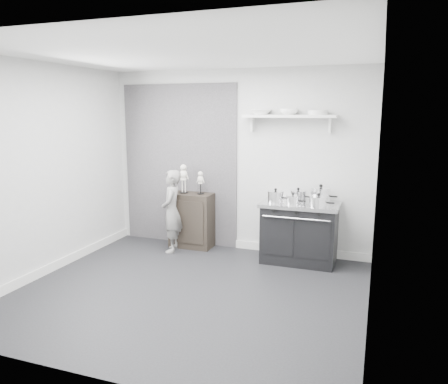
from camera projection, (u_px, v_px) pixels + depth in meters
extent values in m
plane|color=black|center=(189.00, 291.00, 5.14)|extent=(4.00, 4.00, 0.00)
cube|color=#ACACAA|center=(237.00, 161.00, 6.56)|extent=(4.00, 0.02, 2.70)
cube|color=#ACACAA|center=(87.00, 213.00, 3.22)|extent=(4.00, 0.02, 2.70)
cube|color=#ACACAA|center=(44.00, 170.00, 5.55)|extent=(0.02, 3.60, 2.70)
cube|color=#ACACAA|center=(376.00, 189.00, 4.23)|extent=(0.02, 3.60, 2.70)
cube|color=silver|center=(186.00, 53.00, 4.64)|extent=(4.00, 3.60, 0.02)
cube|color=black|center=(180.00, 165.00, 6.88)|extent=(1.90, 0.02, 2.50)
cube|color=silver|center=(300.00, 251.00, 6.44)|extent=(2.00, 0.03, 0.12)
cube|color=silver|center=(53.00, 267.00, 5.78)|extent=(0.03, 3.60, 0.12)
cube|color=silver|center=(289.00, 116.00, 6.05)|extent=(1.30, 0.26, 0.04)
cube|color=silver|center=(252.00, 124.00, 6.32)|extent=(0.03, 0.12, 0.20)
cube|color=silver|center=(330.00, 125.00, 5.95)|extent=(0.03, 0.12, 0.20)
cube|color=black|center=(299.00, 234.00, 6.09)|extent=(1.00, 0.60, 0.80)
cube|color=silver|center=(300.00, 204.00, 6.02)|extent=(1.06, 0.64, 0.05)
cube|color=black|center=(278.00, 237.00, 5.89)|extent=(0.42, 0.02, 0.52)
cube|color=black|center=(314.00, 240.00, 5.73)|extent=(0.42, 0.02, 0.52)
cylinder|color=silver|center=(296.00, 219.00, 5.73)|extent=(0.90, 0.02, 0.02)
cylinder|color=black|center=(274.00, 211.00, 5.83)|extent=(0.04, 0.03, 0.04)
cylinder|color=black|center=(296.00, 212.00, 5.73)|extent=(0.04, 0.03, 0.04)
cylinder|color=black|center=(319.00, 214.00, 5.63)|extent=(0.04, 0.03, 0.04)
cube|color=black|center=(192.00, 220.00, 6.77)|extent=(0.65, 0.38, 0.85)
imported|color=slate|center=(172.00, 211.00, 6.51)|extent=(0.41, 0.51, 1.24)
cylinder|color=silver|center=(275.00, 197.00, 5.99)|extent=(0.22, 0.22, 0.15)
cylinder|color=silver|center=(276.00, 191.00, 5.98)|extent=(0.22, 0.22, 0.02)
sphere|color=black|center=(276.00, 190.00, 5.97)|extent=(0.04, 0.04, 0.04)
cylinder|color=black|center=(286.00, 198.00, 5.94)|extent=(0.10, 0.02, 0.02)
cylinder|color=silver|center=(298.00, 196.00, 6.11)|extent=(0.23, 0.23, 0.13)
cylinder|color=silver|center=(298.00, 191.00, 6.10)|extent=(0.23, 0.23, 0.01)
sphere|color=black|center=(298.00, 189.00, 6.09)|extent=(0.04, 0.04, 0.04)
cylinder|color=black|center=(309.00, 197.00, 6.06)|extent=(0.10, 0.02, 0.02)
cylinder|color=silver|center=(321.00, 196.00, 5.99)|extent=(0.27, 0.27, 0.19)
cylinder|color=silver|center=(321.00, 188.00, 5.97)|extent=(0.28, 0.28, 0.02)
sphere|color=black|center=(321.00, 186.00, 5.96)|extent=(0.05, 0.05, 0.05)
cylinder|color=black|center=(334.00, 196.00, 5.93)|extent=(0.10, 0.02, 0.02)
cylinder|color=silver|center=(318.00, 202.00, 5.72)|extent=(0.23, 0.23, 0.13)
cylinder|color=silver|center=(319.00, 197.00, 5.71)|extent=(0.24, 0.24, 0.01)
sphere|color=black|center=(319.00, 195.00, 5.70)|extent=(0.04, 0.04, 0.04)
cylinder|color=black|center=(331.00, 203.00, 5.67)|extent=(0.10, 0.02, 0.02)
cylinder|color=silver|center=(293.00, 201.00, 5.87)|extent=(0.17, 0.17, 0.11)
cylinder|color=silver|center=(293.00, 196.00, 5.85)|extent=(0.18, 0.18, 0.01)
sphere|color=black|center=(293.00, 194.00, 5.85)|extent=(0.03, 0.03, 0.03)
cylinder|color=black|center=(302.00, 201.00, 5.82)|extent=(0.10, 0.02, 0.02)
imported|color=white|center=(261.00, 112.00, 6.17)|extent=(0.30, 0.30, 0.07)
imported|color=white|center=(289.00, 112.00, 6.04)|extent=(0.26, 0.26, 0.08)
cylinder|color=silver|center=(318.00, 113.00, 5.91)|extent=(0.27, 0.27, 0.06)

